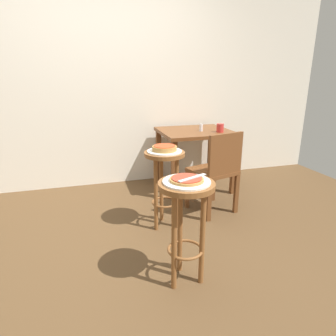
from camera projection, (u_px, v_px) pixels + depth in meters
ground_plane at (130, 247)px, 2.40m from camera, size 6.00×6.00×0.00m
back_wall at (103, 64)px, 3.46m from camera, size 6.00×0.10×3.00m
stool_foreground at (186, 211)px, 1.86m from camera, size 0.36×0.36×0.72m
serving_plate_foreground at (187, 182)px, 1.80m from camera, size 0.30×0.30×0.01m
pizza_foreground at (187, 179)px, 1.80m from camera, size 0.22×0.22×0.02m
stool_middle at (165, 173)px, 2.60m from camera, size 0.36×0.36×0.72m
serving_plate_middle at (165, 151)px, 2.54m from camera, size 0.31×0.31×0.01m
pizza_middle at (165, 148)px, 2.53m from camera, size 0.22×0.22×0.05m
dining_table at (195, 140)px, 3.54m from camera, size 0.85×0.77×0.73m
cup_near_edge at (220, 128)px, 3.37m from camera, size 0.08×0.08×0.10m
condiment_shaker at (201, 128)px, 3.44m from camera, size 0.04×0.04×0.09m
wooden_chair at (217, 170)px, 2.89m from camera, size 0.49×0.49×0.85m
pizza_server_knife at (192, 178)px, 1.78m from camera, size 0.21×0.11×0.01m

